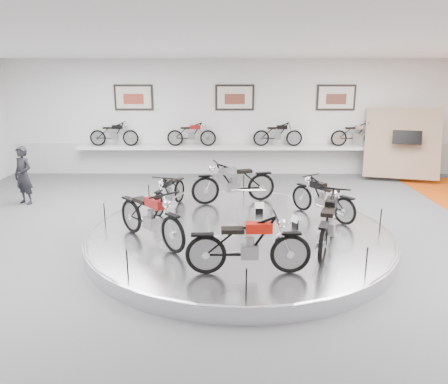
{
  "coord_description": "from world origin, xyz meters",
  "views": [
    {
      "loc": [
        -0.27,
        -8.43,
        3.53
      ],
      "look_at": [
        -0.33,
        0.6,
        1.06
      ],
      "focal_mm": 35.0,
      "sensor_mm": 36.0,
      "label": 1
    }
  ],
  "objects_px": {
    "shelf": "(235,147)",
    "bike_b": "(234,182)",
    "bike_e": "(248,244)",
    "bike_f": "(329,221)",
    "visitor": "(23,175)",
    "bike_a": "(323,198)",
    "bike_d": "(151,216)",
    "display_platform": "(239,237)",
    "bike_c": "(169,192)"
  },
  "relations": [
    {
      "from": "shelf",
      "to": "bike_b",
      "type": "height_order",
      "value": "bike_b"
    },
    {
      "from": "shelf",
      "to": "bike_e",
      "type": "height_order",
      "value": "bike_e"
    },
    {
      "from": "shelf",
      "to": "bike_f",
      "type": "xyz_separation_m",
      "value": [
        1.65,
        -7.4,
        -0.16
      ]
    },
    {
      "from": "bike_f",
      "to": "visitor",
      "type": "relative_size",
      "value": 1.15
    },
    {
      "from": "bike_a",
      "to": "bike_e",
      "type": "relative_size",
      "value": 0.91
    },
    {
      "from": "bike_d",
      "to": "bike_e",
      "type": "height_order",
      "value": "bike_d"
    },
    {
      "from": "display_platform",
      "to": "bike_c",
      "type": "xyz_separation_m",
      "value": [
        -1.66,
        1.44,
        0.6
      ]
    },
    {
      "from": "display_platform",
      "to": "bike_a",
      "type": "height_order",
      "value": "bike_a"
    },
    {
      "from": "bike_c",
      "to": "bike_f",
      "type": "height_order",
      "value": "bike_f"
    },
    {
      "from": "bike_d",
      "to": "shelf",
      "type": "bearing_deg",
      "value": 122.9
    },
    {
      "from": "display_platform",
      "to": "bike_d",
      "type": "relative_size",
      "value": 3.5
    },
    {
      "from": "bike_b",
      "to": "shelf",
      "type": "bearing_deg",
      "value": -105.54
    },
    {
      "from": "bike_b",
      "to": "bike_e",
      "type": "relative_size",
      "value": 1.06
    },
    {
      "from": "bike_a",
      "to": "bike_e",
      "type": "height_order",
      "value": "bike_e"
    },
    {
      "from": "shelf",
      "to": "bike_c",
      "type": "bearing_deg",
      "value": -108.52
    },
    {
      "from": "bike_b",
      "to": "visitor",
      "type": "height_order",
      "value": "visitor"
    },
    {
      "from": "bike_b",
      "to": "bike_f",
      "type": "bearing_deg",
      "value": 105.47
    },
    {
      "from": "display_platform",
      "to": "bike_f",
      "type": "bearing_deg",
      "value": -31.2
    },
    {
      "from": "display_platform",
      "to": "shelf",
      "type": "relative_size",
      "value": 0.58
    },
    {
      "from": "bike_b",
      "to": "bike_f",
      "type": "xyz_separation_m",
      "value": [
        1.74,
        -3.04,
        -0.0
      ]
    },
    {
      "from": "bike_b",
      "to": "bike_d",
      "type": "height_order",
      "value": "bike_b"
    },
    {
      "from": "bike_a",
      "to": "bike_c",
      "type": "xyz_separation_m",
      "value": [
        -3.59,
        0.57,
        -0.02
      ]
    },
    {
      "from": "shelf",
      "to": "bike_e",
      "type": "distance_m",
      "value": 8.48
    },
    {
      "from": "display_platform",
      "to": "bike_e",
      "type": "distance_m",
      "value": 2.18
    },
    {
      "from": "bike_a",
      "to": "visitor",
      "type": "relative_size",
      "value": 0.99
    },
    {
      "from": "bike_a",
      "to": "bike_f",
      "type": "height_order",
      "value": "bike_f"
    },
    {
      "from": "bike_a",
      "to": "bike_f",
      "type": "distance_m",
      "value": 1.89
    },
    {
      "from": "display_platform",
      "to": "bike_e",
      "type": "bearing_deg",
      "value": -87.61
    },
    {
      "from": "bike_f",
      "to": "bike_a",
      "type": "bearing_deg",
      "value": 11.48
    },
    {
      "from": "bike_d",
      "to": "bike_f",
      "type": "height_order",
      "value": "bike_f"
    },
    {
      "from": "bike_b",
      "to": "bike_e",
      "type": "distance_m",
      "value": 4.12
    },
    {
      "from": "bike_f",
      "to": "display_platform",
      "type": "bearing_deg",
      "value": 78.81
    },
    {
      "from": "bike_c",
      "to": "visitor",
      "type": "bearing_deg",
      "value": -92.56
    },
    {
      "from": "bike_a",
      "to": "bike_d",
      "type": "xyz_separation_m",
      "value": [
        -3.68,
        -1.56,
        0.07
      ]
    },
    {
      "from": "bike_f",
      "to": "visitor",
      "type": "height_order",
      "value": "visitor"
    },
    {
      "from": "display_platform",
      "to": "visitor",
      "type": "relative_size",
      "value": 3.98
    },
    {
      "from": "bike_b",
      "to": "bike_c",
      "type": "bearing_deg",
      "value": 6.62
    },
    {
      "from": "visitor",
      "to": "bike_a",
      "type": "bearing_deg",
      "value": 10.68
    },
    {
      "from": "bike_f",
      "to": "bike_b",
      "type": "bearing_deg",
      "value": 49.8
    },
    {
      "from": "bike_f",
      "to": "visitor",
      "type": "distance_m",
      "value": 8.46
    },
    {
      "from": "display_platform",
      "to": "shelf",
      "type": "distance_m",
      "value": 6.46
    },
    {
      "from": "display_platform",
      "to": "bike_a",
      "type": "xyz_separation_m",
      "value": [
        1.93,
        0.87,
        0.62
      ]
    },
    {
      "from": "display_platform",
      "to": "shelf",
      "type": "bearing_deg",
      "value": 90.0
    },
    {
      "from": "bike_b",
      "to": "bike_f",
      "type": "height_order",
      "value": "bike_b"
    },
    {
      "from": "bike_b",
      "to": "visitor",
      "type": "bearing_deg",
      "value": -22.77
    },
    {
      "from": "bike_e",
      "to": "visitor",
      "type": "distance_m",
      "value": 7.75
    },
    {
      "from": "bike_e",
      "to": "bike_b",
      "type": "bearing_deg",
      "value": 90.85
    },
    {
      "from": "shelf",
      "to": "bike_b",
      "type": "distance_m",
      "value": 4.36
    },
    {
      "from": "shelf",
      "to": "bike_b",
      "type": "relative_size",
      "value": 5.92
    },
    {
      "from": "visitor",
      "to": "bike_f",
      "type": "bearing_deg",
      "value": -2.18
    }
  ]
}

